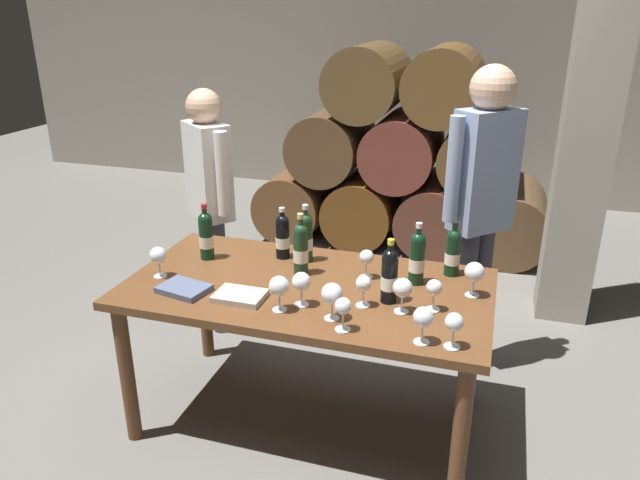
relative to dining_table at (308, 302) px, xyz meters
name	(u,v)px	position (x,y,z in m)	size (l,w,h in m)	color
ground_plane	(309,417)	(0.00, 0.00, -0.67)	(14.00, 14.00, 0.00)	#66635E
cellar_back_wall	(432,64)	(0.00, 4.20, 0.73)	(10.00, 0.24, 2.80)	gray
barrel_stack	(403,162)	(0.00, 2.60, 0.06)	(2.49, 0.90, 1.69)	brown
stone_pillar	(589,124)	(1.30, 1.60, 0.63)	(0.32, 0.32, 2.60)	gray
dining_table	(308,302)	(0.00, 0.00, 0.00)	(1.70, 0.90, 0.76)	brown
wine_bottle_0	(306,237)	(-0.10, 0.27, 0.22)	(0.07, 0.07, 0.30)	#19381E
wine_bottle_1	(417,258)	(0.48, 0.17, 0.22)	(0.07, 0.07, 0.30)	black
wine_bottle_2	(283,236)	(-0.22, 0.27, 0.21)	(0.07, 0.07, 0.27)	black
wine_bottle_3	(453,252)	(0.63, 0.32, 0.21)	(0.07, 0.07, 0.27)	black
wine_bottle_4	(389,275)	(0.39, -0.05, 0.22)	(0.07, 0.07, 0.30)	black
wine_bottle_5	(206,235)	(-0.59, 0.15, 0.22)	(0.07, 0.07, 0.29)	black
wine_bottle_6	(301,248)	(-0.07, 0.11, 0.22)	(0.07, 0.07, 0.31)	#19381E
wine_glass_0	(364,285)	(0.30, -0.13, 0.19)	(0.07, 0.07, 0.14)	white
wine_glass_1	(343,308)	(0.27, -0.35, 0.19)	(0.07, 0.07, 0.14)	white
wine_glass_2	(423,318)	(0.59, -0.36, 0.20)	(0.08, 0.08, 0.15)	white
wine_glass_3	(403,289)	(0.47, -0.13, 0.20)	(0.08, 0.08, 0.16)	white
wine_glass_4	(474,273)	(0.75, 0.11, 0.21)	(0.09, 0.09, 0.16)	white
wine_glass_5	(301,282)	(0.04, -0.20, 0.20)	(0.08, 0.08, 0.16)	white
wine_glass_6	(158,256)	(-0.71, -0.13, 0.20)	(0.08, 0.08, 0.15)	white
wine_glass_7	(454,323)	(0.70, -0.36, 0.20)	(0.07, 0.07, 0.15)	white
wine_glass_8	(367,258)	(0.25, 0.16, 0.19)	(0.07, 0.07, 0.14)	white
wine_glass_9	(332,294)	(0.20, -0.28, 0.21)	(0.09, 0.09, 0.16)	white
wine_glass_10	(434,289)	(0.59, -0.08, 0.19)	(0.07, 0.07, 0.14)	white
wine_glass_11	(279,287)	(-0.03, -0.27, 0.20)	(0.09, 0.09, 0.16)	white
tasting_notebook	(184,289)	(-0.52, -0.23, 0.11)	(0.22, 0.16, 0.03)	#4C5670
leather_ledger	(240,296)	(-0.24, -0.23, 0.11)	(0.22, 0.16, 0.03)	#B2A893
sommelier_presenting	(482,195)	(0.73, 0.75, 0.37)	(0.37, 0.38, 1.72)	#383842
taster_seated_left	(210,192)	(-0.86, 0.72, 0.25)	(0.40, 0.35, 1.54)	#383842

